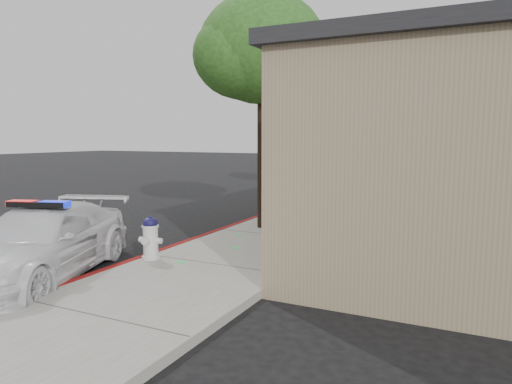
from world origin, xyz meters
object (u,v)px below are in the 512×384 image
object	(u,v)px
street_tree_near	(263,54)
street_tree_far	(346,93)
street_tree_mid	(272,63)
clapboard_building	(498,152)
fire_hydrant	(150,238)
police_car	(41,243)

from	to	relation	value
street_tree_near	street_tree_far	distance (m)	8.97
street_tree_near	street_tree_mid	bearing A→B (deg)	102.53
clapboard_building	fire_hydrant	bearing A→B (deg)	-124.42
police_car	fire_hydrant	size ratio (longest dim) A/B	5.63
police_car	street_tree_mid	distance (m)	8.00
clapboard_building	fire_hydrant	xyz separation A→B (m)	(-6.34, -9.25, -1.54)
fire_hydrant	street_tree_mid	bearing A→B (deg)	76.89
street_tree_mid	street_tree_far	world-z (taller)	street_tree_mid
police_car	street_tree_near	xyz separation A→B (m)	(1.92, 5.55, 4.11)
street_tree_near	street_tree_far	size ratio (longest dim) A/B	1.07
clapboard_building	street_tree_far	xyz separation A→B (m)	(-5.97, 3.74, 2.39)
clapboard_building	street_tree_far	size ratio (longest dim) A/B	3.60
street_tree_near	fire_hydrant	bearing A→B (deg)	-98.50
police_car	street_tree_near	world-z (taller)	street_tree_near
clapboard_building	fire_hydrant	world-z (taller)	clapboard_building
fire_hydrant	street_tree_far	xyz separation A→B (m)	(0.37, 12.99, 3.93)
police_car	street_tree_mid	bearing A→B (deg)	57.34
clapboard_building	police_car	distance (m)	13.30
police_car	fire_hydrant	bearing A→B (deg)	30.44
fire_hydrant	street_tree_far	world-z (taller)	street_tree_far
street_tree_mid	street_tree_far	size ratio (longest dim) A/B	1.05
police_car	fire_hydrant	world-z (taller)	police_car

